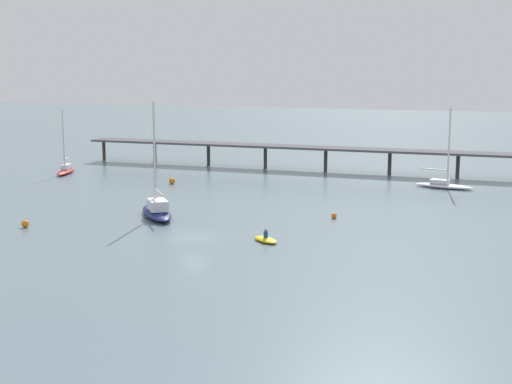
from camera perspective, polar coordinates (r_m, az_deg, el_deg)
ground_plane at (r=60.72m, az=-4.99°, el=-3.63°), size 400.00×400.00×0.00m
pier at (r=96.62m, az=15.08°, el=3.78°), size 73.75×5.66×8.07m
sailboat_red at (r=100.35m, az=-15.12°, el=1.79°), size 3.29×6.46×8.74m
sailboat_navy at (r=69.04m, az=-8.01°, el=-1.41°), size 6.99×7.82×11.12m
sailboat_white at (r=87.98m, az=14.91°, el=0.67°), size 7.36×3.01×9.68m
dinghy_yellow at (r=58.79m, az=0.79°, el=-3.84°), size 3.00×2.71×1.14m
mooring_buoy_near at (r=67.30m, az=-18.15°, el=-2.46°), size 0.68×0.68×0.68m
mooring_buoy_far at (r=88.82m, az=-6.80°, el=0.90°), size 0.79×0.79×0.79m
mooring_buoy_outer at (r=68.25m, az=6.32°, el=-1.91°), size 0.55×0.55×0.55m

